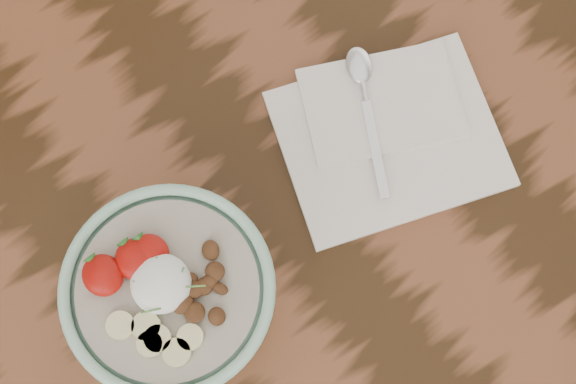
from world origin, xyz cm
name	(u,v)px	position (x,y,z in cm)	size (l,w,h in cm)	color
table	(300,242)	(0.00, 0.00, 65.70)	(160.00, 90.00, 75.00)	black
breakfast_bowl	(172,295)	(-15.43, 1.25, 82.07)	(20.71, 20.71, 13.87)	#96CAAE
napkin	(387,131)	(14.51, 2.54, 75.62)	(29.17, 26.36, 1.48)	white
spoon	(363,86)	(15.40, 8.21, 76.88)	(10.53, 16.95, 0.95)	silver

